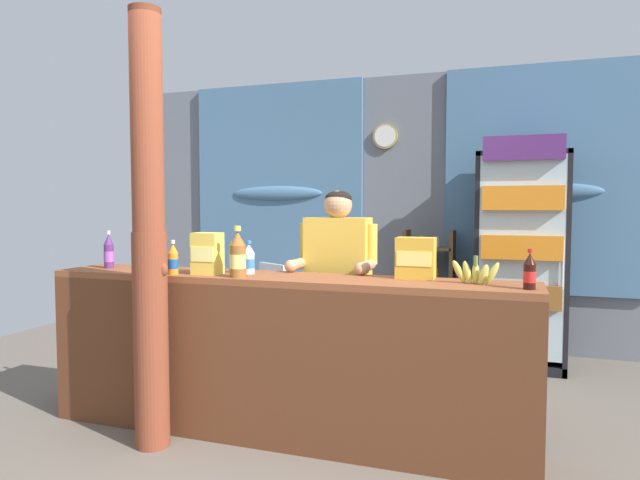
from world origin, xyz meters
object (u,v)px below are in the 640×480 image
Objects in this scene: plastic_lawn_chair at (262,303)px; snack_box_choco_powder at (416,258)px; bottle_shelf_rack at (429,288)px; soda_bottle_iced_tea at (238,255)px; timber_post at (149,241)px; snack_box_instant_noodle at (207,254)px; stall_counter at (273,344)px; shopkeeper at (337,273)px; soda_bottle_cola at (530,272)px; banana_bunch at (476,273)px; drink_fridge at (521,243)px; soda_bottle_water at (249,260)px; soda_bottle_grape_soda at (109,252)px; soda_bottle_orange_soda at (173,260)px.

plastic_lawn_chair is 2.40m from snack_box_choco_powder.
soda_bottle_iced_tea reaches higher than bottle_shelf_rack.
snack_box_instant_noodle is at bearing 56.14° from timber_post.
stall_counter is 0.57m from soda_bottle_iced_tea.
soda_bottle_iced_tea is (-0.21, -0.04, 0.53)m from stall_counter.
plastic_lawn_chair is 0.57× the size of shopkeeper.
plastic_lawn_chair is 4.14× the size of soda_bottle_cola.
snack_box_choco_powder is (0.80, 0.25, 0.52)m from stall_counter.
shopkeeper is (-0.36, -1.85, 0.35)m from bottle_shelf_rack.
drink_fridge is at bearing 82.75° from banana_bunch.
stall_counter is 11.12× the size of banana_bunch.
soda_bottle_cola is 0.76× the size of banana_bunch.
soda_bottle_cola is (1.63, 0.05, -0.04)m from soda_bottle_iced_tea.
snack_box_instant_noodle reaches higher than soda_bottle_water.
drink_fridge is at bearing 90.25° from soda_bottle_cola.
soda_bottle_iced_tea reaches higher than stall_counter.
soda_bottle_water is at bearing -173.52° from snack_box_choco_powder.
stall_counter is at bearing -3.04° from snack_box_instant_noodle.
plastic_lawn_chair is (-1.50, -0.61, -0.13)m from bottle_shelf_rack.
bottle_shelf_rack is at bearing 51.24° from soda_bottle_grape_soda.
soda_bottle_water is (0.69, -1.67, 0.59)m from plastic_lawn_chair.
timber_post is at bearing -172.02° from soda_bottle_cola.
soda_bottle_iced_tea is at bearing -178.16° from soda_bottle_cola.
drink_fridge is 2.01m from snack_box_choco_powder.
shopkeeper is 7.33× the size of soda_bottle_cola.
soda_bottle_orange_soda reaches higher than plastic_lawn_chair.
drink_fridge reaches higher than plastic_lawn_chair.
snack_box_instant_noodle is (-0.24, 0.06, -0.00)m from soda_bottle_iced_tea.
plastic_lawn_chair is 2.72m from banana_bunch.
soda_bottle_orange_soda is 0.64m from soda_bottle_grape_soda.
banana_bunch is (0.92, -0.44, 0.09)m from shopkeeper.
snack_box_instant_noodle is (0.46, -1.78, 0.63)m from plastic_lawn_chair.
shopkeeper reaches higher than soda_bottle_iced_tea.
snack_box_instant_noodle is at bearing 176.96° from stall_counter.
banana_bunch is at bearing 5.61° from soda_bottle_orange_soda.
stall_counter is 12.51× the size of snack_box_choco_powder.
timber_post reaches higher than plastic_lawn_chair.
drink_fridge is 2.15m from soda_bottle_cola.
bottle_shelf_rack is 1.92m from shopkeeper.
banana_bunch is (2.42, 0.01, -0.05)m from soda_bottle_grape_soda.
soda_bottle_cola reaches higher than stall_counter.
timber_post is 1.24m from shopkeeper.
snack_box_instant_noodle is at bearing 22.04° from soda_bottle_orange_soda.
bottle_shelf_rack is 2.23m from snack_box_choco_powder.
soda_bottle_water is 1.05m from soda_bottle_grape_soda.
bottle_shelf_rack reaches higher than stall_counter.
soda_bottle_iced_tea is at bearing -107.92° from bottle_shelf_rack.
bottle_shelf_rack is at bearing 63.47° from soda_bottle_orange_soda.
soda_bottle_iced_tea is (-1.62, -2.21, 0.03)m from drink_fridge.
bottle_shelf_rack is (-0.83, 0.25, -0.47)m from drink_fridge.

